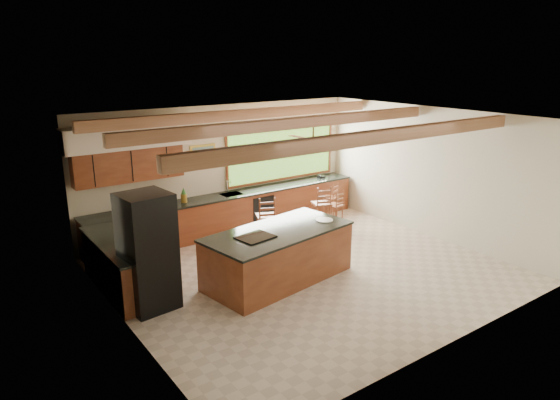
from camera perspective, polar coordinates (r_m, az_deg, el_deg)
ground at (r=9.97m, az=3.13°, el=-8.08°), size 7.20×7.20×0.00m
room_shell at (r=9.69m, az=0.12°, el=5.01°), size 7.27×6.54×3.02m
counter_run at (r=11.36m, az=-8.08°, el=-2.61°), size 7.12×3.10×1.26m
island at (r=9.41m, az=-0.21°, el=-6.29°), size 3.00×1.74×1.01m
refrigerator at (r=8.51m, az=-14.87°, el=-5.74°), size 0.85×0.83×1.99m
bar_stool_a at (r=10.93m, az=-1.45°, el=-1.98°), size 0.55×0.55×1.16m
bar_stool_b at (r=12.17m, az=6.43°, el=-0.71°), size 0.40×0.40×0.98m
bar_stool_c at (r=12.83m, az=5.89°, el=0.20°), size 0.45×0.45×0.97m
bar_stool_d at (r=11.93m, az=4.95°, el=-0.54°), size 0.53×0.53×1.13m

